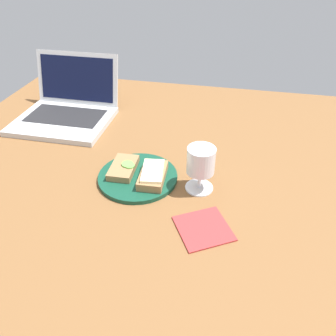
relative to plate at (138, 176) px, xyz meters
The scene contains 7 objects.
wooden_table 3.37cm from the plate, ahead, with size 140.00×140.00×3.00cm, color brown.
plate is the anchor object (origin of this frame).
sandwich_with_cheese 4.98cm from the plate, 12.25° to the right, with size 7.06×12.19×2.99cm.
sandwich_with_cucumber 4.76cm from the plate, 167.47° to the left, with size 6.83×11.35×2.31cm.
wine_glass 18.57cm from the plate, ahead, with size 7.37×7.37×12.39cm.
laptop 45.19cm from the plate, 140.24° to the left, with size 32.12×31.31×19.93cm.
napkin 25.11cm from the plate, 37.49° to the right, with size 11.49×11.33×0.40cm, color #B23333.
Camera 1 is at (20.18, -67.87, 58.23)cm, focal length 35.00 mm.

